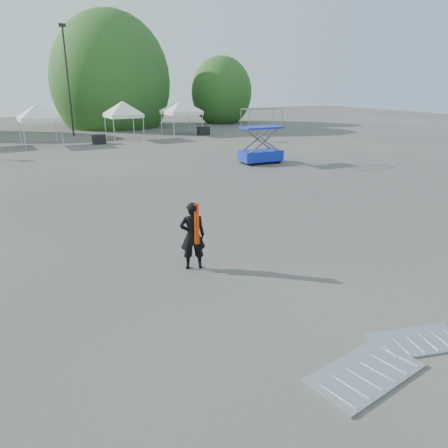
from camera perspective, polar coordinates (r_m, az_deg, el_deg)
ground at (r=13.68m, az=-3.36°, el=-3.54°), size 120.00×120.00×0.00m
light_pole_east at (r=44.22m, az=-19.78°, el=17.87°), size 0.60×0.25×9.80m
tree_mid_e at (r=52.46m, az=-14.54°, el=17.51°), size 5.12×5.12×7.79m
tree_far_e at (r=55.73m, az=-0.33°, el=16.82°), size 3.84×3.84×5.84m
tent_e at (r=38.79m, az=-23.19°, el=13.91°), size 4.24×4.24×3.88m
tent_f at (r=40.45m, az=-13.11°, el=15.00°), size 4.02×4.02×3.88m
tent_g at (r=43.46m, az=-5.63°, el=15.57°), size 4.49×4.49×3.88m
man at (r=12.14m, az=-4.12°, el=-1.54°), size 0.82×0.67×1.94m
scissor_lift at (r=28.06m, az=4.87°, el=11.37°), size 2.75×1.55×3.41m
barrier_left at (r=8.74m, az=17.94°, el=-18.02°), size 2.33×1.35×0.07m
barrier_mid at (r=10.02m, az=24.00°, el=-13.75°), size 2.10×1.47×0.06m
crate_mid at (r=38.36m, az=-16.03°, el=10.61°), size 1.09×0.88×0.79m
crate_east at (r=43.06m, az=-2.70°, el=12.06°), size 1.05×0.82×0.80m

